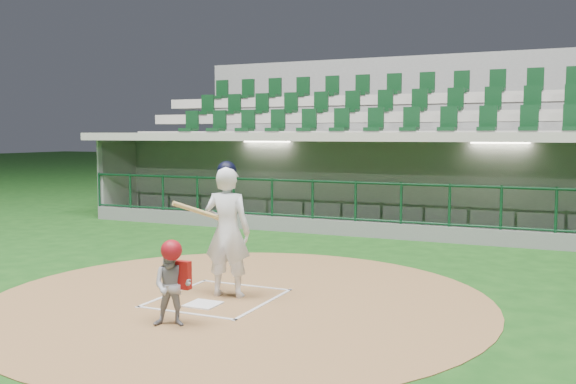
# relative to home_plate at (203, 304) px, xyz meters

# --- Properties ---
(ground) EXTENTS (120.00, 120.00, 0.00)m
(ground) POSITION_rel_home_plate_xyz_m (0.00, 0.70, -0.02)
(ground) COLOR #144012
(ground) RESTS_ON ground
(dirt_circle) EXTENTS (7.20, 7.20, 0.01)m
(dirt_circle) POSITION_rel_home_plate_xyz_m (0.30, 0.50, -0.02)
(dirt_circle) COLOR brown
(dirt_circle) RESTS_ON ground
(home_plate) EXTENTS (0.43, 0.43, 0.02)m
(home_plate) POSITION_rel_home_plate_xyz_m (0.00, 0.00, 0.00)
(home_plate) COLOR white
(home_plate) RESTS_ON dirt_circle
(batter_box_chalk) EXTENTS (1.55, 1.80, 0.01)m
(batter_box_chalk) POSITION_rel_home_plate_xyz_m (0.00, 0.40, -0.00)
(batter_box_chalk) COLOR white
(batter_box_chalk) RESTS_ON ground
(dugout_structure) EXTENTS (16.40, 3.70, 3.00)m
(dugout_structure) POSITION_rel_home_plate_xyz_m (0.05, 8.52, 0.94)
(dugout_structure) COLOR slate
(dugout_structure) RESTS_ON ground
(seating_deck) EXTENTS (17.00, 6.72, 5.15)m
(seating_deck) POSITION_rel_home_plate_xyz_m (0.00, 11.61, 1.40)
(seating_deck) COLOR gray
(seating_deck) RESTS_ON ground
(batter) EXTENTS (0.91, 0.92, 1.97)m
(batter) POSITION_rel_home_plate_xyz_m (0.07, 0.57, 0.97)
(batter) COLOR white
(batter) RESTS_ON dirt_circle
(catcher) EXTENTS (0.59, 0.53, 1.07)m
(catcher) POSITION_rel_home_plate_xyz_m (0.17, -0.96, 0.53)
(catcher) COLOR #95959A
(catcher) RESTS_ON dirt_circle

